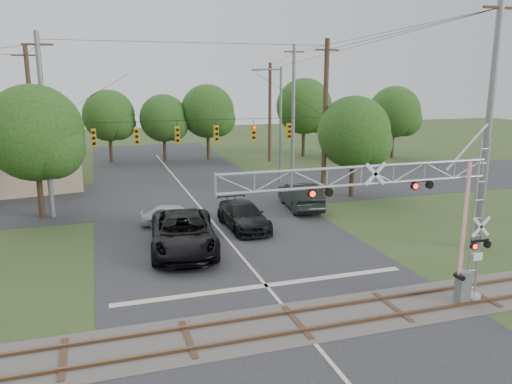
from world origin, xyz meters
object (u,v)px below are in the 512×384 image
object	(u,v)px
car_dark	(243,216)
sedan_silver	(174,215)
traffic_signal_span	(210,125)
crossing_gantry	(410,208)
pickup_black	(183,233)
streetlight	(278,120)

from	to	relation	value
car_dark	sedan_silver	distance (m)	4.23
traffic_signal_span	car_dark	size ratio (longest dim) A/B	3.65
car_dark	sedan_silver	xyz separation A→B (m)	(-3.86, 1.74, -0.10)
crossing_gantry	pickup_black	distance (m)	12.02
traffic_signal_span	sedan_silver	bearing A→B (deg)	-127.64
crossing_gantry	streetlight	bearing A→B (deg)	81.13
sedan_silver	streetlight	world-z (taller)	streetlight
crossing_gantry	traffic_signal_span	bearing A→B (deg)	100.20
streetlight	traffic_signal_span	bearing A→B (deg)	-141.52
traffic_signal_span	sedan_silver	world-z (taller)	traffic_signal_span
pickup_black	car_dark	world-z (taller)	pickup_black
traffic_signal_span	sedan_silver	size ratio (longest dim) A/B	4.89
streetlight	pickup_black	bearing A→B (deg)	-125.93
pickup_black	streetlight	size ratio (longest dim) A/B	0.73
pickup_black	sedan_silver	xyz separation A→B (m)	(0.22, 4.69, -0.30)
pickup_black	car_dark	bearing A→B (deg)	42.71
car_dark	sedan_silver	size ratio (longest dim) A/B	1.34
traffic_signal_span	streetlight	size ratio (longest dim) A/B	2.00
sedan_silver	crossing_gantry	bearing A→B (deg)	-139.44
pickup_black	crossing_gantry	bearing A→B (deg)	-47.32
crossing_gantry	sedan_silver	size ratio (longest dim) A/B	2.75
traffic_signal_span	car_dark	world-z (taller)	traffic_signal_span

